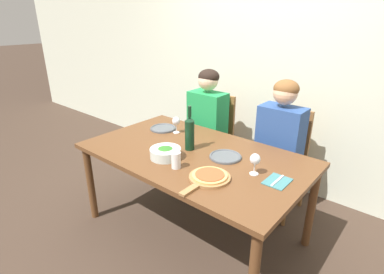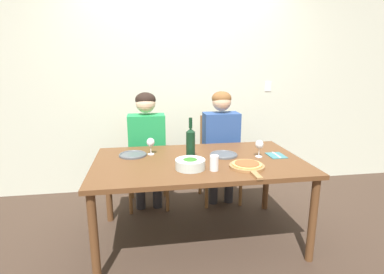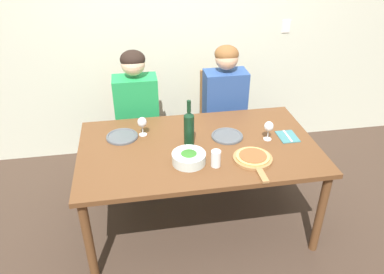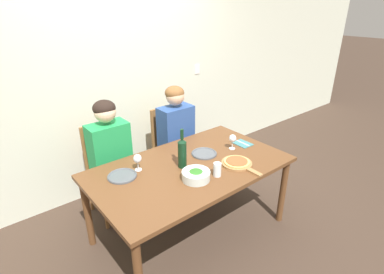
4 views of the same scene
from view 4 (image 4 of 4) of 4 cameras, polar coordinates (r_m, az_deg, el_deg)
ground_plane at (r=3.09m, az=-0.29°, el=-17.40°), size 40.00×40.00×0.00m
back_wall at (r=3.44m, az=-13.78°, el=11.80°), size 10.00×0.06×2.70m
dining_table at (r=2.69m, az=-0.32°, el=-6.77°), size 1.74×1.02×0.73m
chair_left at (r=3.20m, az=-15.68°, el=-5.38°), size 0.42×0.42×0.95m
chair_right at (r=3.54m, az=-3.91°, el=-1.48°), size 0.42×0.42×0.95m
person_woman at (r=3.00m, az=-15.28°, el=-2.32°), size 0.47×0.51×1.24m
person_man at (r=3.36m, az=-2.91°, el=1.49°), size 0.47×0.51×1.24m
wine_bottle at (r=2.57m, az=-1.88°, el=-2.93°), size 0.08×0.08×0.36m
broccoli_bowl at (r=2.45m, az=0.76°, el=-7.29°), size 0.23×0.23×0.08m
dinner_plate_left at (r=2.56m, az=-13.16°, el=-7.20°), size 0.24×0.24×0.02m
dinner_plate_right at (r=2.85m, az=2.32°, el=-3.13°), size 0.24×0.24×0.02m
pizza_on_board at (r=2.70m, az=8.66°, el=-4.92°), size 0.27×0.41×0.04m
wine_glass_left at (r=2.58m, az=-10.33°, el=-4.20°), size 0.07×0.07×0.15m
wine_glass_right at (r=2.94m, az=7.70°, el=-0.38°), size 0.07×0.07×0.15m
water_tumbler at (r=2.49m, az=4.84°, el=-6.19°), size 0.07×0.07×0.12m
fork_on_napkin at (r=3.09m, az=9.62°, el=-1.24°), size 0.14×0.18×0.01m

